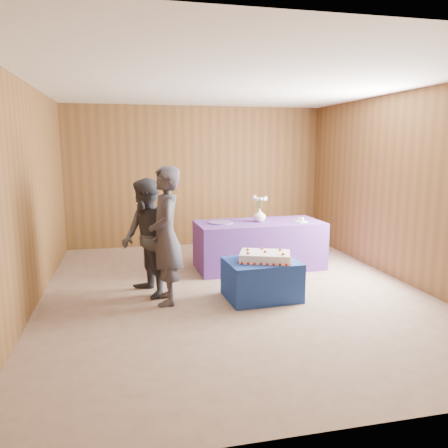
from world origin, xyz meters
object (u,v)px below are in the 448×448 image
object	(u,v)px
cake_table	(261,279)
guest_right	(147,238)
vase	(259,215)
guest_left	(166,236)
sheet_cake	(265,257)
serving_table	(259,245)

from	to	relation	value
cake_table	guest_right	xyz separation A→B (m)	(-1.42, 0.42, 0.52)
vase	guest_left	bearing A→B (deg)	-140.89
cake_table	guest_left	world-z (taller)	guest_left
sheet_cake	vase	world-z (taller)	vase
serving_table	sheet_cake	world-z (taller)	serving_table
vase	guest_left	xyz separation A→B (m)	(-1.61, -1.31, -0.00)
sheet_cake	guest_left	bearing A→B (deg)	-165.44
serving_table	guest_right	size ratio (longest dim) A/B	1.30
sheet_cake	vase	size ratio (longest dim) A/B	3.64
serving_table	vase	xyz separation A→B (m)	(0.01, 0.03, 0.48)
cake_table	vase	distance (m)	1.60
serving_table	guest_left	distance (m)	2.10
cake_table	vase	world-z (taller)	vase
cake_table	guest_right	world-z (taller)	guest_right
guest_right	cake_table	bearing A→B (deg)	53.23
sheet_cake	guest_right	bearing A→B (deg)	-175.96
serving_table	guest_right	world-z (taller)	guest_right
cake_table	guest_left	bearing A→B (deg)	170.91
vase	cake_table	bearing A→B (deg)	-105.97
sheet_cake	guest_right	size ratio (longest dim) A/B	0.50
cake_table	guest_right	distance (m)	1.57
cake_table	sheet_cake	distance (m)	0.31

